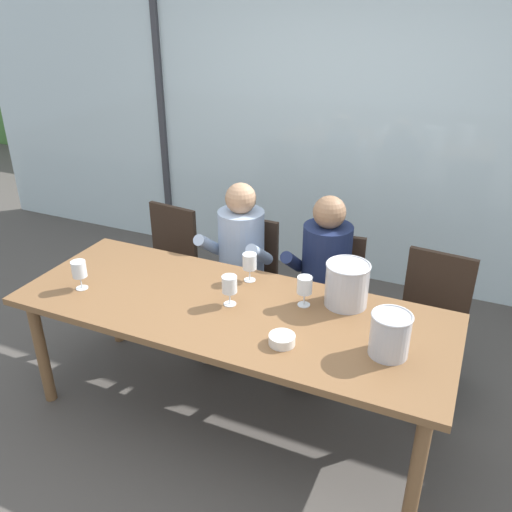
% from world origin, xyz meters
% --- Properties ---
extents(ground, '(14.00, 14.00, 0.00)m').
position_xyz_m(ground, '(0.00, 1.00, 0.00)').
color(ground, '#4C4742').
extents(window_glass_panel, '(7.62, 0.03, 2.60)m').
position_xyz_m(window_glass_panel, '(0.00, 2.06, 1.30)').
color(window_glass_panel, silver).
rests_on(window_glass_panel, ground).
extents(window_mullion_left, '(0.06, 0.06, 2.60)m').
position_xyz_m(window_mullion_left, '(-1.71, 2.04, 1.30)').
color(window_mullion_left, '#38383D').
rests_on(window_mullion_left, ground).
extents(hillside_vineyard, '(13.62, 2.40, 1.44)m').
position_xyz_m(hillside_vineyard, '(0.00, 5.40, 0.72)').
color(hillside_vineyard, '#477A38').
rests_on(hillside_vineyard, ground).
extents(dining_table, '(2.42, 0.90, 0.76)m').
position_xyz_m(dining_table, '(0.00, 0.00, 0.69)').
color(dining_table, brown).
rests_on(dining_table, ground).
extents(chair_near_curtain, '(0.49, 0.49, 0.86)m').
position_xyz_m(chair_near_curtain, '(-0.98, 0.85, 0.50)').
color(chair_near_curtain, '#332319').
rests_on(chair_near_curtain, ground).
extents(chair_left_of_center, '(0.45, 0.45, 0.86)m').
position_xyz_m(chair_left_of_center, '(-0.32, 0.88, 0.50)').
color(chair_left_of_center, '#332319').
rests_on(chair_left_of_center, ground).
extents(chair_center, '(0.49, 0.49, 0.86)m').
position_xyz_m(chair_center, '(0.32, 0.85, 0.50)').
color(chair_center, '#332319').
rests_on(chair_center, ground).
extents(chair_right_of_center, '(0.48, 0.48, 0.86)m').
position_xyz_m(chair_right_of_center, '(1.00, 0.85, 0.50)').
color(chair_right_of_center, '#332319').
rests_on(chair_right_of_center, ground).
extents(person_pale_blue_shirt, '(0.46, 0.61, 1.18)m').
position_xyz_m(person_pale_blue_shirt, '(-0.31, 0.73, 0.67)').
color(person_pale_blue_shirt, '#9EB2D1').
rests_on(person_pale_blue_shirt, ground).
extents(person_navy_polo, '(0.47, 0.62, 1.18)m').
position_xyz_m(person_navy_polo, '(0.30, 0.73, 0.67)').
color(person_navy_polo, '#192347').
rests_on(person_navy_polo, ground).
extents(ice_bucket_primary, '(0.20, 0.20, 0.22)m').
position_xyz_m(ice_bucket_primary, '(0.88, -0.08, 0.88)').
color(ice_bucket_primary, '#B7B7BC').
rests_on(ice_bucket_primary, dining_table).
extents(ice_bucket_secondary, '(0.24, 0.24, 0.25)m').
position_xyz_m(ice_bucket_secondary, '(0.57, 0.28, 0.89)').
color(ice_bucket_secondary, '#B7B7BC').
rests_on(ice_bucket_secondary, dining_table).
extents(tasting_bowl, '(0.13, 0.13, 0.05)m').
position_xyz_m(tasting_bowl, '(0.39, -0.21, 0.79)').
color(tasting_bowl, silver).
rests_on(tasting_bowl, dining_table).
extents(wine_glass_by_left_taster, '(0.08, 0.08, 0.17)m').
position_xyz_m(wine_glass_by_left_taster, '(-0.88, -0.17, 0.88)').
color(wine_glass_by_left_taster, silver).
rests_on(wine_glass_by_left_taster, dining_table).
extents(wine_glass_near_bucket, '(0.08, 0.08, 0.17)m').
position_xyz_m(wine_glass_near_bucket, '(0.37, 0.18, 0.88)').
color(wine_glass_near_bucket, silver).
rests_on(wine_glass_near_bucket, dining_table).
extents(wine_glass_center_pour, '(0.08, 0.08, 0.17)m').
position_xyz_m(wine_glass_center_pour, '(-0.02, 0.31, 0.88)').
color(wine_glass_center_pour, silver).
rests_on(wine_glass_center_pour, dining_table).
extents(wine_glass_by_right_taster, '(0.08, 0.08, 0.17)m').
position_xyz_m(wine_glass_by_right_taster, '(-0.01, 0.02, 0.88)').
color(wine_glass_by_right_taster, silver).
rests_on(wine_glass_by_right_taster, dining_table).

